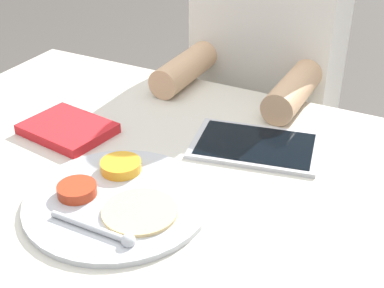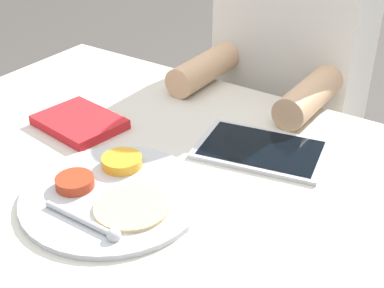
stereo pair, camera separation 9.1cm
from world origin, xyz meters
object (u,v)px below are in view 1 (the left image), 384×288
(red_notebook, at_px, (68,129))
(person_diner, at_px, (262,122))
(tablet_device, at_px, (255,146))
(thali_tray, at_px, (116,199))

(red_notebook, bearing_deg, person_diner, 67.09)
(red_notebook, distance_m, tablet_device, 0.37)
(red_notebook, xyz_separation_m, tablet_device, (0.35, 0.12, -0.00))
(tablet_device, height_order, person_diner, person_diner)
(thali_tray, height_order, tablet_device, thali_tray)
(red_notebook, relative_size, tablet_device, 0.70)
(thali_tray, bearing_deg, tablet_device, 63.02)
(thali_tray, distance_m, person_diner, 0.70)
(thali_tray, xyz_separation_m, person_diner, (0.01, 0.68, -0.18))
(red_notebook, bearing_deg, thali_tray, -34.21)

